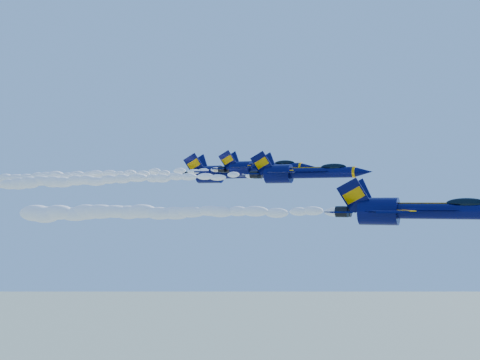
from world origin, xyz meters
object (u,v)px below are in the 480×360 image
at_px(jet_second, 302,173).
at_px(jet_lead, 416,210).
at_px(jet_fourth, 230,173).
at_px(jet_third, 260,168).

bearing_deg(jet_second, jet_lead, -32.08).
relative_size(jet_lead, jet_second, 1.19).
bearing_deg(jet_fourth, jet_lead, -36.68).
relative_size(jet_second, jet_fourth, 0.85).
distance_m(jet_second, jet_fourth, 22.69).
relative_size(jet_lead, jet_third, 1.29).
height_order(jet_lead, jet_fourth, jet_fourth).
bearing_deg(jet_second, jet_third, 139.63).
distance_m(jet_second, jet_third, 12.09).
distance_m(jet_lead, jet_fourth, 41.56).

